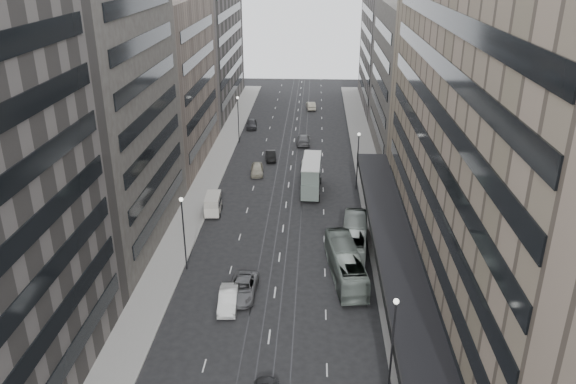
% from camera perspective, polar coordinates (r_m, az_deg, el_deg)
% --- Properties ---
extents(ground, '(220.00, 220.00, 0.00)m').
position_cam_1_polar(ground, '(50.05, -2.01, -15.19)').
color(ground, black).
rests_on(ground, ground).
extents(sidewalk_right, '(4.00, 125.00, 0.15)m').
position_cam_1_polar(sidewalk_right, '(83.03, 8.42, 1.02)').
color(sidewalk_right, gray).
rests_on(sidewalk_right, ground).
extents(sidewalk_left, '(4.00, 125.00, 0.15)m').
position_cam_1_polar(sidewalk_left, '(84.08, -8.08, 1.32)').
color(sidewalk_left, gray).
rests_on(sidewalk_left, ground).
extents(department_store, '(19.20, 60.00, 30.00)m').
position_cam_1_polar(department_store, '(52.85, 22.43, 3.64)').
color(department_store, gray).
rests_on(department_store, ground).
extents(building_right_mid, '(15.00, 28.00, 24.00)m').
position_cam_1_polar(building_right_mid, '(94.75, 13.91, 10.92)').
color(building_right_mid, '#45403B').
rests_on(building_right_mid, ground).
extents(building_right_far, '(15.00, 32.00, 28.00)m').
position_cam_1_polar(building_right_far, '(123.57, 11.52, 14.81)').
color(building_right_far, '#5D5854').
rests_on(building_right_far, ground).
extents(building_left_b, '(15.00, 26.00, 34.00)m').
position_cam_1_polar(building_left_b, '(64.83, -20.33, 9.24)').
color(building_left_b, '#45403B').
rests_on(building_left_b, ground).
extents(building_left_c, '(15.00, 28.00, 25.00)m').
position_cam_1_polar(building_left_c, '(90.64, -13.57, 10.74)').
color(building_left_c, gray).
rests_on(building_left_c, ground).
extents(building_left_d, '(15.00, 38.00, 28.00)m').
position_cam_1_polar(building_left_d, '(121.93, -9.40, 14.85)').
color(building_left_d, '#5D5854').
rests_on(building_left_d, ground).
extents(lamp_right_near, '(0.44, 0.44, 8.32)m').
position_cam_1_polar(lamp_right_near, '(43.20, 10.64, -14.04)').
color(lamp_right_near, '#262628').
rests_on(lamp_right_near, ground).
extents(lamp_right_far, '(0.44, 0.44, 8.32)m').
position_cam_1_polar(lamp_right_far, '(78.69, 7.12, 3.82)').
color(lamp_right_far, '#262628').
rests_on(lamp_right_far, ground).
extents(lamp_left_near, '(0.44, 0.44, 8.32)m').
position_cam_1_polar(lamp_left_near, '(58.78, -10.60, -3.33)').
color(lamp_left_near, '#262628').
rests_on(lamp_left_near, ground).
extents(lamp_left_far, '(0.44, 0.44, 8.32)m').
position_cam_1_polar(lamp_left_far, '(98.47, -5.09, 7.88)').
color(lamp_left_far, '#262628').
rests_on(lamp_left_far, ground).
extents(bus_near, '(4.19, 11.87, 3.24)m').
position_cam_1_polar(bus_near, '(58.37, 5.86, -7.24)').
color(bus_near, gray).
rests_on(bus_near, ground).
extents(bus_far, '(3.70, 11.45, 3.13)m').
position_cam_1_polar(bus_far, '(63.37, 6.75, -4.72)').
color(bus_far, gray).
rests_on(bus_far, ground).
extents(double_decker, '(2.93, 8.74, 4.74)m').
position_cam_1_polar(double_decker, '(77.99, 2.39, 1.73)').
color(double_decker, slate).
rests_on(double_decker, ground).
extents(panel_van, '(2.21, 4.17, 2.56)m').
position_cam_1_polar(panel_van, '(72.44, -7.62, -1.19)').
color(panel_van, silver).
rests_on(panel_van, ground).
extents(sedan_1, '(1.99, 4.98, 1.61)m').
position_cam_1_polar(sedan_1, '(54.34, -6.09, -10.79)').
color(sedan_1, white).
rests_on(sedan_1, ground).
extents(sedan_2, '(2.86, 5.83, 1.59)m').
position_cam_1_polar(sedan_2, '(55.84, -4.64, -9.72)').
color(sedan_2, slate).
rests_on(sedan_2, ground).
extents(sedan_4, '(2.29, 4.82, 1.59)m').
position_cam_1_polar(sedan_4, '(85.11, -3.16, 2.32)').
color(sedan_4, '#AAA38C').
rests_on(sedan_4, ground).
extents(sedan_5, '(2.09, 4.57, 1.45)m').
position_cam_1_polar(sedan_5, '(90.93, -1.77, 3.69)').
color(sedan_5, black).
rests_on(sedan_5, ground).
extents(sedan_6, '(2.88, 5.22, 1.38)m').
position_cam_1_polar(sedan_6, '(89.90, 2.29, 3.43)').
color(sedan_6, white).
rests_on(sedan_6, ground).
extents(sedan_7, '(2.39, 5.73, 1.65)m').
position_cam_1_polar(sedan_7, '(98.81, 1.59, 5.36)').
color(sedan_7, '#5A5A5C').
rests_on(sedan_7, ground).
extents(sedan_8, '(2.37, 5.00, 1.65)m').
position_cam_1_polar(sedan_8, '(108.33, -3.73, 6.93)').
color(sedan_8, '#2B2B2E').
rests_on(sedan_8, ground).
extents(sedan_9, '(2.23, 5.04, 1.61)m').
position_cam_1_polar(sedan_9, '(121.69, 2.35, 8.77)').
color(sedan_9, '#A7A08A').
rests_on(sedan_9, ground).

